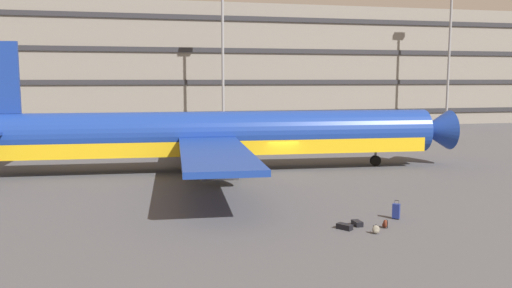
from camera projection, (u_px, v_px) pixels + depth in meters
ground_plane at (282, 171)px, 41.89m from camera, size 600.00×600.00×0.00m
terminal_structure at (209, 67)px, 84.43m from camera, size 141.80×17.40×18.67m
airliner at (213, 136)px, 42.06m from camera, size 41.82×33.91×10.29m
light_mast_left at (223, 50)px, 69.02m from camera, size 1.80×0.50×19.44m
light_mast_center_left at (450, 42)px, 76.15m from camera, size 1.80×0.50×22.33m
suitcase_navy at (396, 211)px, 27.59m from camera, size 0.45×0.44×1.01m
suitcase_teal at (357, 223)px, 26.36m from camera, size 0.42×0.72×0.26m
suitcase_silver at (345, 227)px, 25.73m from camera, size 0.77×0.85×0.27m
backpack_laid_flat at (376, 230)px, 24.96m from camera, size 0.39×0.28×0.48m
backpack_upright at (385, 224)px, 25.95m from camera, size 0.37×0.43×0.48m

